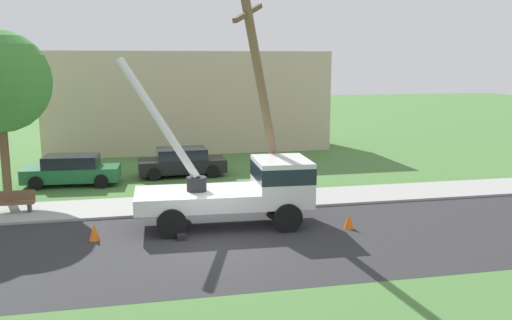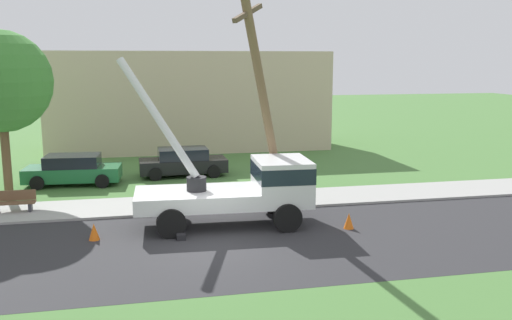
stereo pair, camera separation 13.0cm
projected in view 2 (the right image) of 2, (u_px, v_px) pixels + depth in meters
name	position (u px, v px, depth m)	size (l,w,h in m)	color
ground_plane	(184.00, 172.00, 29.29)	(120.00, 120.00, 0.00)	#477538
road_asphalt	(215.00, 246.00, 17.74)	(80.00, 7.65, 0.01)	#2B2B2D
sidewalk_strip	(198.00, 203.00, 22.80)	(80.00, 2.88, 0.10)	#9E9E99
utility_truck	(246.00, 186.00, 19.90)	(6.75, 3.21, 5.98)	silver
leaning_utility_pole	(264.00, 101.00, 20.30)	(2.71, 2.91, 8.56)	brown
traffic_cone_ahead	(349.00, 221.00, 19.50)	(0.36, 0.36, 0.56)	orange
traffic_cone_behind	(94.00, 232.00, 18.27)	(0.36, 0.36, 0.56)	orange
traffic_cone_curbside	(273.00, 204.00, 21.84)	(0.36, 0.36, 0.56)	orange
parked_sedan_green	(73.00, 170.00, 26.33)	(4.52, 2.24, 1.42)	#1E6638
parked_sedan_black	(183.00, 162.00, 28.36)	(4.44, 2.09, 1.42)	black
park_bench	(14.00, 202.00, 21.34)	(1.60, 0.45, 0.90)	brown
roadside_tree_near	(0.00, 82.00, 22.96)	(4.26, 4.26, 7.13)	brown
lowrise_building_backdrop	(189.00, 100.00, 37.06)	(18.00, 6.00, 6.40)	#C6B293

